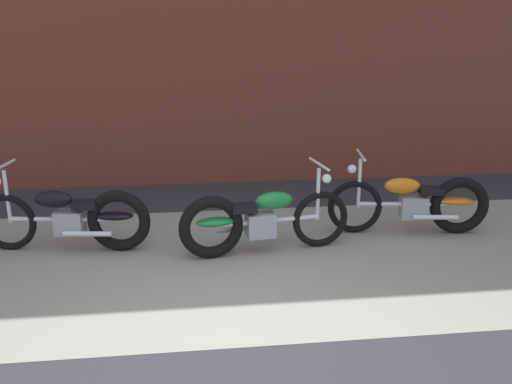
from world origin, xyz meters
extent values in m
plane|color=#2D2D30|center=(0.00, 0.00, 0.00)|extent=(80.00, 80.00, 0.00)
cube|color=gray|center=(0.00, 1.75, 0.00)|extent=(36.00, 3.50, 0.01)
torus|color=black|center=(-2.44, 2.38, 0.34)|extent=(0.68, 0.17, 0.68)
torus|color=black|center=(-1.15, 2.20, 0.36)|extent=(0.74, 0.23, 0.73)
cylinder|color=silver|center=(-1.80, 2.29, 0.38)|extent=(1.23, 0.23, 0.06)
cube|color=#99999E|center=(-1.72, 2.28, 0.34)|extent=(0.35, 0.26, 0.28)
ellipsoid|color=black|center=(-1.88, 2.30, 0.62)|extent=(0.46, 0.25, 0.20)
ellipsoid|color=black|center=(-1.20, 2.21, 0.42)|extent=(0.46, 0.24, 0.10)
cube|color=black|center=(-1.52, 2.25, 0.56)|extent=(0.30, 0.24, 0.08)
cylinder|color=silver|center=(-2.40, 2.38, 0.65)|extent=(0.05, 0.05, 0.62)
cylinder|color=silver|center=(-2.40, 2.38, 1.01)|extent=(0.11, 0.58, 0.03)
cylinder|color=silver|center=(-1.50, 2.10, 0.26)|extent=(0.55, 0.14, 0.06)
torus|color=black|center=(1.18, 2.04, 0.34)|extent=(0.68, 0.18, 0.68)
torus|color=black|center=(-0.11, 1.86, 0.36)|extent=(0.74, 0.23, 0.73)
cylinder|color=silver|center=(0.54, 1.95, 0.38)|extent=(1.23, 0.23, 0.06)
cube|color=#99999E|center=(0.46, 1.94, 0.34)|extent=(0.35, 0.26, 0.28)
ellipsoid|color=#197A38|center=(0.62, 1.96, 0.62)|extent=(0.46, 0.25, 0.20)
ellipsoid|color=#197A38|center=(-0.06, 1.86, 0.42)|extent=(0.46, 0.24, 0.10)
cube|color=black|center=(0.26, 1.91, 0.56)|extent=(0.31, 0.24, 0.08)
cylinder|color=silver|center=(1.14, 2.04, 0.65)|extent=(0.05, 0.05, 0.62)
cylinder|color=silver|center=(1.14, 2.04, 1.01)|extent=(0.12, 0.58, 0.03)
sphere|color=white|center=(1.24, 2.05, 0.83)|extent=(0.11, 0.11, 0.11)
cylinder|color=silver|center=(0.20, 2.05, 0.26)|extent=(0.55, 0.14, 0.06)
torus|color=black|center=(1.71, 2.44, 0.34)|extent=(0.68, 0.17, 0.68)
torus|color=black|center=(3.00, 2.27, 0.36)|extent=(0.74, 0.23, 0.73)
cylinder|color=silver|center=(2.36, 2.35, 0.38)|extent=(1.23, 0.22, 0.06)
cube|color=#99999E|center=(2.44, 2.34, 0.34)|extent=(0.35, 0.26, 0.28)
ellipsoid|color=orange|center=(2.28, 2.37, 0.62)|extent=(0.46, 0.25, 0.20)
ellipsoid|color=orange|center=(2.95, 2.27, 0.42)|extent=(0.46, 0.24, 0.10)
cube|color=black|center=(2.64, 2.32, 0.56)|extent=(0.30, 0.24, 0.08)
cylinder|color=silver|center=(1.75, 2.44, 0.65)|extent=(0.05, 0.05, 0.62)
cylinder|color=silver|center=(1.75, 2.44, 1.01)|extent=(0.11, 0.58, 0.03)
sphere|color=white|center=(1.66, 2.45, 0.83)|extent=(0.11, 0.11, 0.11)
cylinder|color=silver|center=(2.66, 2.16, 0.26)|extent=(0.55, 0.13, 0.06)
camera|label=1|loc=(-0.30, -3.91, 2.51)|focal=38.67mm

